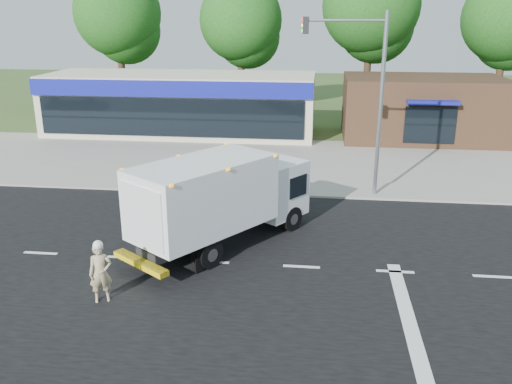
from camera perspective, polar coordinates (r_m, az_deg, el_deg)
ground at (r=17.93m, az=4.81°, el=-7.88°), size 120.00×120.00×0.00m
road_asphalt at (r=17.92m, az=4.81°, el=-7.87°), size 60.00×14.00×0.02m
sidewalk at (r=25.52m, az=5.51°, el=0.38°), size 60.00×2.40×0.12m
parking_apron at (r=31.10m, az=5.78°, el=3.58°), size 60.00×9.00×0.02m
lane_markings at (r=16.74m, az=9.33°, el=-10.03°), size 55.20×7.00×0.01m
ems_box_truck at (r=18.81m, az=-3.74°, el=-0.35°), size 6.14×7.32×3.27m
emergency_worker at (r=16.12m, az=-16.05°, el=-8.08°), size 0.77×0.66×1.89m
retail_strip_mall at (r=37.68m, az=-7.91°, el=9.21°), size 18.00×6.20×4.00m
brown_storefront at (r=37.13m, az=17.07°, el=8.43°), size 10.00×6.70×4.00m
traffic_signal_pole at (r=23.95m, az=11.57°, el=10.85°), size 3.51×0.25×8.00m
background_trees at (r=44.26m, az=5.37°, el=17.63°), size 36.77×7.39×12.10m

